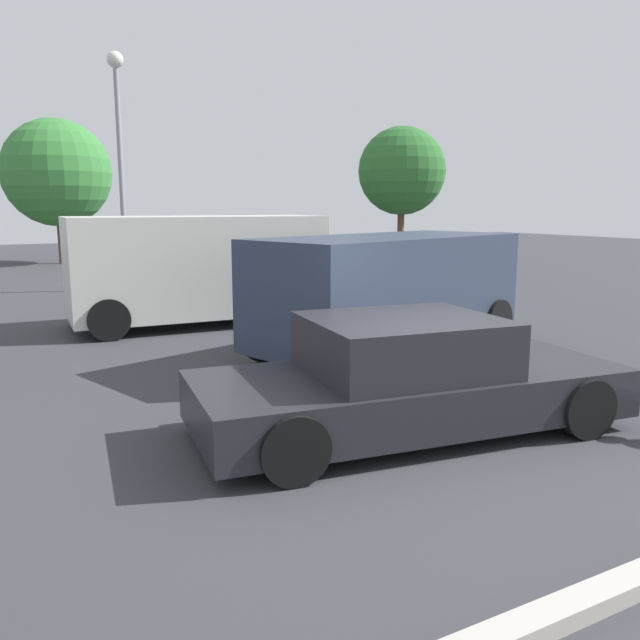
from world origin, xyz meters
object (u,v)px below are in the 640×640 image
van_white (196,266)px  suv_dark (388,290)px  light_post_near (119,132)px  sedan_foreground (408,379)px

van_white → suv_dark: 4.49m
light_post_near → suv_dark: bearing=-79.1°
light_post_near → van_white: bearing=-89.2°
van_white → suv_dark: van_white is taller
van_white → light_post_near: bearing=-85.6°
suv_dark → light_post_near: 10.97m
sedan_foreground → van_white: bearing=97.3°
sedan_foreground → light_post_near: size_ratio=0.74×
sedan_foreground → light_post_near: bearing=97.9°
suv_dark → light_post_near: bearing=-96.1°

